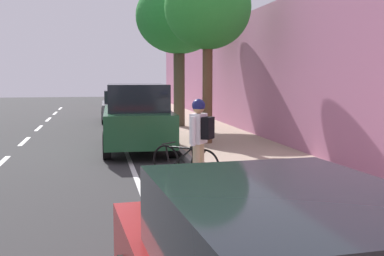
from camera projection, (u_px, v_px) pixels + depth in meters
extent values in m
plane|color=#323232|center=(123.00, 151.00, 14.30)|extent=(75.46, 75.46, 0.00)
cube|color=tan|center=(226.00, 145.00, 14.91)|extent=(3.10, 47.16, 0.16)
cube|color=gray|center=(174.00, 146.00, 14.59)|extent=(0.16, 47.16, 0.16)
cube|color=white|center=(1.00, 163.00, 12.23)|extent=(0.14, 2.20, 0.01)
cube|color=white|center=(24.00, 141.00, 16.33)|extent=(0.14, 2.20, 0.01)
cube|color=white|center=(39.00, 128.00, 20.42)|extent=(0.14, 2.20, 0.01)
cube|color=white|center=(48.00, 119.00, 24.52)|extent=(0.14, 2.20, 0.01)
cube|color=white|center=(55.00, 113.00, 28.61)|extent=(0.14, 2.20, 0.01)
cube|color=white|center=(60.00, 108.00, 32.71)|extent=(0.14, 2.20, 0.01)
cube|color=white|center=(126.00, 150.00, 14.31)|extent=(0.12, 47.16, 0.01)
cube|color=#BB6F93|center=(282.00, 75.00, 15.02)|extent=(0.50, 47.16, 4.53)
cube|color=black|center=(289.00, 236.00, 3.02)|extent=(1.69, 2.20, 0.60)
cube|color=#1E512D|center=(137.00, 125.00, 14.28)|extent=(2.05, 4.76, 0.90)
cube|color=black|center=(137.00, 97.00, 14.19)|extent=(1.77, 3.15, 0.76)
cylinder|color=black|center=(161.00, 132.00, 15.90)|extent=(0.24, 0.77, 0.76)
cylinder|color=black|center=(108.00, 133.00, 15.61)|extent=(0.24, 0.77, 0.76)
cylinder|color=black|center=(172.00, 144.00, 13.04)|extent=(0.24, 0.77, 0.76)
cylinder|color=black|center=(107.00, 145.00, 12.76)|extent=(0.24, 0.77, 0.76)
cube|color=slate|center=(121.00, 109.00, 23.44)|extent=(1.82, 4.42, 0.64)
cube|color=black|center=(120.00, 96.00, 23.37)|extent=(1.58, 2.12, 0.60)
cylinder|color=black|center=(135.00, 112.00, 24.95)|extent=(0.23, 0.66, 0.66)
cylinder|color=black|center=(104.00, 113.00, 24.66)|extent=(0.23, 0.66, 0.66)
cylinder|color=black|center=(139.00, 117.00, 22.28)|extent=(0.23, 0.66, 0.66)
cylinder|color=black|center=(104.00, 117.00, 21.99)|extent=(0.23, 0.66, 0.66)
torus|color=black|center=(166.00, 161.00, 10.50)|extent=(0.53, 0.57, 0.73)
torus|color=black|center=(205.00, 166.00, 9.89)|extent=(0.53, 0.57, 0.73)
cylinder|color=black|center=(180.00, 159.00, 10.26)|extent=(0.47, 0.50, 0.54)
cylinder|color=black|center=(194.00, 161.00, 10.05)|extent=(0.12, 0.13, 0.50)
cylinder|color=black|center=(182.00, 148.00, 10.20)|extent=(0.52, 0.56, 0.05)
cylinder|color=black|center=(198.00, 169.00, 10.00)|extent=(0.27, 0.28, 0.20)
cylinder|color=black|center=(200.00, 158.00, 9.94)|extent=(0.21, 0.22, 0.35)
cylinder|color=black|center=(167.00, 153.00, 10.46)|extent=(0.10, 0.11, 0.35)
cube|color=black|center=(196.00, 148.00, 9.99)|extent=(0.24, 0.24, 0.05)
cylinder|color=black|center=(169.00, 143.00, 10.41)|extent=(0.36, 0.33, 0.03)
cylinder|color=#C6B284|center=(201.00, 163.00, 9.88)|extent=(0.15, 0.15, 0.86)
cylinder|color=#C6B284|center=(196.00, 165.00, 9.70)|extent=(0.15, 0.15, 0.86)
cube|color=white|center=(199.00, 128.00, 9.71)|extent=(0.41, 0.44, 0.61)
cylinder|color=white|center=(204.00, 129.00, 9.94)|extent=(0.10, 0.10, 0.58)
cylinder|color=white|center=(193.00, 131.00, 9.48)|extent=(0.10, 0.10, 0.58)
sphere|color=tan|center=(199.00, 108.00, 9.66)|extent=(0.24, 0.24, 0.24)
sphere|color=navy|center=(199.00, 105.00, 9.66)|extent=(0.27, 0.27, 0.27)
cube|color=black|center=(208.00, 128.00, 9.62)|extent=(0.33, 0.35, 0.44)
cylinder|color=brown|center=(207.00, 88.00, 14.63)|extent=(0.31, 0.31, 3.40)
ellipsoid|color=green|center=(208.00, 7.00, 14.36)|extent=(2.61, 2.61, 2.52)
cylinder|color=#49402D|center=(179.00, 84.00, 19.59)|extent=(0.46, 0.46, 3.49)
ellipsoid|color=#278332|center=(179.00, 16.00, 19.30)|extent=(3.49, 3.49, 3.01)
cylinder|color=red|center=(152.00, 110.00, 24.13)|extent=(0.22, 0.22, 0.70)
sphere|color=red|center=(152.00, 102.00, 24.09)|extent=(0.20, 0.20, 0.20)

